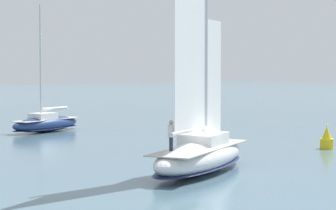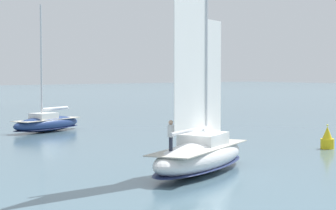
% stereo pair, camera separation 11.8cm
% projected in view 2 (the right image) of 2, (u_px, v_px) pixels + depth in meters
% --- Properties ---
extents(ground_plane, '(400.00, 400.00, 0.00)m').
position_uv_depth(ground_plane, '(200.00, 173.00, 37.15)').
color(ground_plane, slate).
extents(sailboat_main, '(10.89, 7.63, 14.73)m').
position_uv_depth(sailboat_main, '(200.00, 152.00, 37.10)').
color(sailboat_main, silver).
rests_on(sailboat_main, ground).
extents(sailboat_moored_near_marina, '(8.90, 5.41, 11.85)m').
position_uv_depth(sailboat_moored_near_marina, '(47.00, 123.00, 61.53)').
color(sailboat_moored_near_marina, navy).
rests_on(sailboat_moored_near_marina, ground).
extents(channel_buoy, '(0.99, 0.99, 1.81)m').
position_uv_depth(channel_buoy, '(327.00, 139.00, 48.26)').
color(channel_buoy, yellow).
rests_on(channel_buoy, ground).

